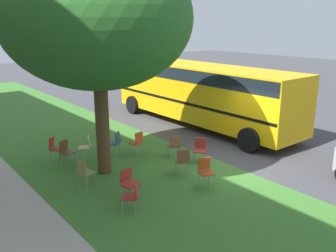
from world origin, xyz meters
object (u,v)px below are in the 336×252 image
at_px(street_tree, 97,19).
at_px(chair_4, 55,147).
at_px(chair_0, 200,148).
at_px(chair_3, 133,194).
at_px(chair_1, 183,159).
at_px(chair_7, 137,141).
at_px(chair_9, 66,150).
at_px(school_bus, 201,89).
at_px(chair_6, 84,171).
at_px(chair_11, 129,182).
at_px(chair_2, 206,170).
at_px(chair_5, 115,141).
at_px(chair_10, 175,144).
at_px(chair_8, 86,145).

xyz_separation_m(street_tree, chair_4, (2.05, 0.84, -4.36)).
height_order(chair_0, chair_3, same).
bearing_deg(chair_4, street_tree, -157.69).
xyz_separation_m(chair_1, chair_7, (2.47, 0.08, 0.00)).
xyz_separation_m(chair_9, school_bus, (0.83, -7.23, 1.24)).
height_order(chair_3, chair_6, same).
xyz_separation_m(chair_1, chair_9, (3.18, 2.58, 0.00)).
relative_size(chair_4, school_bus, 0.08).
xyz_separation_m(chair_9, chair_11, (-3.52, -0.29, 0.00)).
bearing_deg(chair_2, school_bus, -42.56).
bearing_deg(chair_6, chair_11, -157.10).
distance_m(street_tree, chair_6, 4.52).
height_order(chair_5, chair_11, same).
bearing_deg(chair_0, chair_10, 26.63).
xyz_separation_m(chair_5, chair_8, (0.27, 1.05, 0.00)).
xyz_separation_m(chair_6, chair_10, (0.19, -3.67, 0.00)).
xyz_separation_m(chair_8, chair_9, (-0.06, 0.80, 0.00)).
xyz_separation_m(chair_0, chair_2, (-1.52, 1.23, 0.00)).
height_order(chair_4, chair_6, same).
bearing_deg(street_tree, chair_0, -112.92).
distance_m(chair_1, chair_10, 1.53).
distance_m(chair_8, chair_10, 3.20).
bearing_deg(chair_10, chair_3, 124.94).
relative_size(chair_3, chair_5, 1.00).
bearing_deg(chair_9, street_tree, -154.43).
xyz_separation_m(chair_0, chair_4, (3.36, 3.94, 0.00)).
relative_size(street_tree, chair_11, 7.96).
relative_size(chair_6, chair_11, 1.00).
bearing_deg(chair_10, school_bus, -55.24).
height_order(street_tree, school_bus, street_tree).
height_order(chair_1, chair_4, same).
bearing_deg(chair_5, chair_2, -169.99).
height_order(chair_7, chair_8, same).
distance_m(street_tree, chair_7, 4.77).
xyz_separation_m(chair_0, chair_6, (0.68, 4.11, 0.00)).
height_order(chair_1, chair_5, same).
xyz_separation_m(chair_6, school_bus, (2.89, -7.56, 1.24)).
distance_m(chair_4, chair_9, 0.64).
bearing_deg(school_bus, chair_5, 100.91).
distance_m(chair_2, chair_10, 2.52).
height_order(chair_0, chair_11, same).
bearing_deg(chair_0, street_tree, 67.08).
bearing_deg(chair_0, chair_9, 54.06).
relative_size(chair_10, chair_11, 1.00).
relative_size(chair_11, school_bus, 0.08).
height_order(chair_0, chair_7, same).
bearing_deg(chair_10, chair_9, 60.82).
xyz_separation_m(chair_1, school_bus, (4.02, -4.66, 1.24)).
relative_size(chair_5, chair_8, 1.00).
distance_m(chair_8, chair_11, 3.62).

